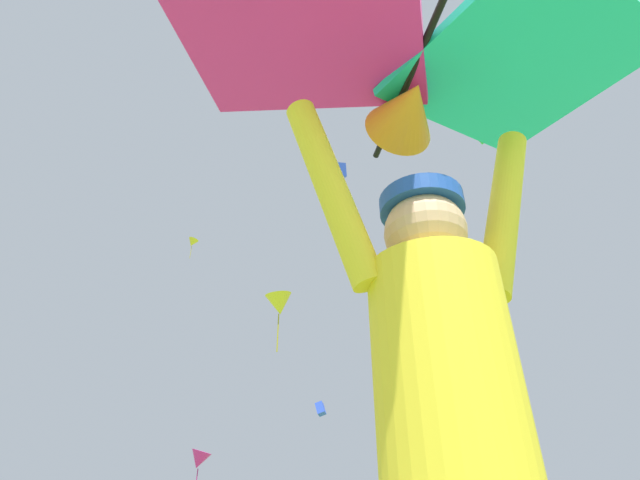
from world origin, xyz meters
The scene contains 10 objects.
kite_flyer_person centered at (-0.15, 0.27, 0.94)m, with size 0.81×0.37×1.92m.
held_stunt_kite centered at (-0.15, 0.19, 2.13)m, with size 1.86×1.05×0.41m.
distant_kite_blue_mid_left centered at (2.41, 27.87, 7.26)m, with size 0.71×0.73×0.86m.
distant_kite_yellow_far_center centered at (-0.37, 19.67, 10.05)m, with size 1.56×1.63×2.95m.
distant_kite_magenta_overhead_distant centered at (-4.83, 32.91, 5.09)m, with size 1.77×1.70×3.14m.
distant_kite_green_high_right centered at (6.45, 10.71, 12.96)m, with size 0.85×0.82×0.34m.
distant_kite_yellow_low_left centered at (-6.33, 27.23, 17.72)m, with size 0.90×0.86×1.60m.
distant_kite_red_mid_right centered at (10.93, 34.18, 13.66)m, with size 1.18×1.24×1.42m.
distant_kite_blue_low_right centered at (3.30, 23.45, 21.65)m, with size 0.82×0.99×1.16m.
marker_flag centered at (1.76, 8.38, 1.81)m, with size 0.30×0.24×2.08m.
Camera 1 is at (-0.56, -0.81, 0.77)m, focal length 26.85 mm.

